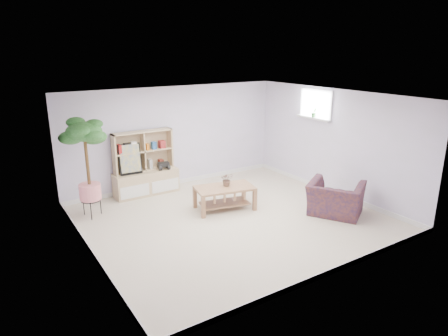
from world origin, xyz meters
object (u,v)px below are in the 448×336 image
coffee_table (225,198)px  armchair (336,196)px  floor_tree (88,169)px  storage_unit (145,163)px

coffee_table → armchair: 2.26m
coffee_table → floor_tree: floor_tree is taller
storage_unit → coffee_table: size_ratio=1.23×
coffee_table → armchair: (1.73, -1.44, 0.14)m
storage_unit → armchair: storage_unit is taller
coffee_table → armchair: bearing=-27.8°
floor_tree → armchair: bearing=-31.6°
storage_unit → armchair: size_ratio=1.41×
coffee_table → floor_tree: 2.79m
floor_tree → coffee_table: bearing=-24.6°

